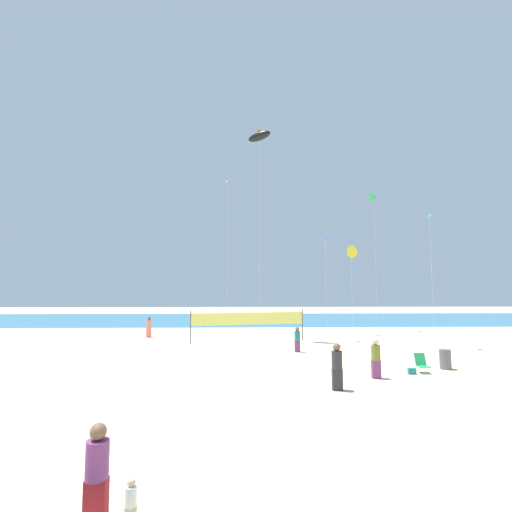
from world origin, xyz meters
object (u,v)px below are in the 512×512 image
(mother_figure, at_px, (97,471))
(kite_green_diamond, at_px, (429,221))
(beachgoer_olive_shirt, at_px, (376,357))
(kite_green_delta, at_px, (374,198))
(beachgoer_teal_shirt, at_px, (297,339))
(toddler_figure, at_px, (131,502))
(trash_barrel, at_px, (445,359))
(kite_black_inflatable, at_px, (259,136))
(folding_beach_chair, at_px, (422,363))
(kite_blue_diamond, at_px, (326,241))
(beach_handbag, at_px, (412,371))
(kite_yellow_delta, at_px, (351,252))
(volleyball_net, at_px, (248,320))
(beachgoer_coral_shirt, at_px, (149,326))
(beachgoer_charcoal_shirt, at_px, (337,365))
(kite_red_diamond, at_px, (228,193))

(mother_figure, distance_m, kite_green_diamond, 25.07)
(beachgoer_olive_shirt, bearing_deg, kite_green_delta, 70.88)
(beachgoer_teal_shirt, distance_m, kite_green_diamond, 12.38)
(toddler_figure, bearing_deg, kite_green_diamond, 23.82)
(trash_barrel, relative_size, kite_black_inflatable, 0.06)
(folding_beach_chair, distance_m, kite_blue_diamond, 13.10)
(beach_handbag, bearing_deg, kite_green_delta, 75.08)
(kite_blue_diamond, distance_m, kite_green_delta, 10.54)
(kite_blue_diamond, height_order, kite_black_inflatable, kite_black_inflatable)
(mother_figure, xyz_separation_m, kite_yellow_delta, (11.83, 25.43, 6.27))
(kite_green_delta, bearing_deg, folding_beach_chair, -103.25)
(mother_figure, relative_size, volleyball_net, 0.20)
(beachgoer_olive_shirt, xyz_separation_m, volleyball_net, (-5.67, 11.13, 0.70))
(toddler_figure, xyz_separation_m, kite_green_diamond, (14.69, 18.39, 8.20))
(folding_beach_chair, relative_size, kite_green_delta, 0.07)
(trash_barrel, distance_m, kite_blue_diamond, 12.89)
(mother_figure, height_order, kite_green_diamond, kite_green_diamond)
(mother_figure, bearing_deg, kite_green_diamond, 71.50)
(beachgoer_teal_shirt, xyz_separation_m, trash_barrel, (6.70, -5.08, -0.35))
(beachgoer_coral_shirt, height_order, volleyball_net, volleyball_net)
(mother_figure, bearing_deg, kite_green_delta, 83.57)
(volleyball_net, xyz_separation_m, kite_green_delta, (12.34, 7.34, 11.21))
(toddler_figure, xyz_separation_m, kite_blue_diamond, (8.16, 21.93, 7.20))
(volleyball_net, xyz_separation_m, kite_black_inflatable, (0.87, 1.06, 14.62))
(beachgoer_olive_shirt, bearing_deg, beachgoer_coral_shirt, 135.40)
(trash_barrel, xyz_separation_m, beach_handbag, (-2.16, -1.03, -0.34))
(kite_yellow_delta, height_order, kite_green_delta, kite_green_delta)
(volleyball_net, bearing_deg, beach_handbag, -53.78)
(mother_figure, xyz_separation_m, beachgoer_teal_shirt, (5.81, 16.85, -0.08))
(toddler_figure, height_order, kite_green_delta, kite_green_delta)
(beachgoer_teal_shirt, relative_size, kite_blue_diamond, 0.19)
(kite_green_diamond, relative_size, kite_blue_diamond, 1.15)
(kite_green_delta, bearing_deg, trash_barrel, -98.72)
(mother_figure, bearing_deg, beach_handbag, 67.54)
(mother_figure, bearing_deg, kite_blue_diamond, 89.51)
(mother_figure, relative_size, kite_green_diamond, 0.19)
(mother_figure, height_order, trash_barrel, mother_figure)
(toddler_figure, height_order, beach_handbag, toddler_figure)
(kite_green_delta, bearing_deg, beachgoer_charcoal_shirt, -113.62)
(beachgoer_teal_shirt, xyz_separation_m, beachgoer_coral_shirt, (-11.18, 7.10, 0.07))
(kite_green_diamond, xyz_separation_m, kite_red_diamond, (-14.55, 10.04, 4.54))
(kite_green_diamond, distance_m, kite_green_delta, 11.05)
(beachgoer_olive_shirt, distance_m, beachgoer_charcoal_shirt, 2.89)
(kite_black_inflatable, distance_m, kite_red_diamond, 7.40)
(kite_black_inflatable, bearing_deg, beachgoer_charcoal_shirt, -79.58)
(volleyball_net, bearing_deg, beachgoer_olive_shirt, -63.00)
(kite_red_diamond, bearing_deg, beachgoer_olive_shirt, -67.33)
(kite_blue_diamond, bearing_deg, kite_red_diamond, 141.02)
(beachgoer_teal_shirt, distance_m, beach_handbag, 7.64)
(toddler_figure, xyz_separation_m, volleyball_net, (2.11, 21.26, 1.19))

